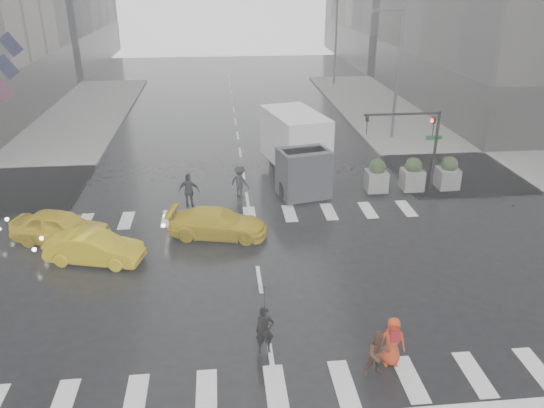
{
  "coord_description": "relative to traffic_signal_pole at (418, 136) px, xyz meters",
  "views": [
    {
      "loc": [
        -1.32,
        -17.8,
        11.08
      ],
      "look_at": [
        0.7,
        2.0,
        2.32
      ],
      "focal_mm": 35.0,
      "sensor_mm": 36.0,
      "label": 1
    }
  ],
  "objects": [
    {
      "name": "flag_cluster",
      "position": [
        -24.09,
        10.49,
        2.42
      ],
      "size": [
        2.87,
        3.06,
        4.69
      ],
      "color": "#59595B",
      "rests_on": "ground"
    },
    {
      "name": "sidewalk_ne",
      "position": [
        10.49,
        9.49,
        -3.14
      ],
      "size": [
        35.0,
        35.0,
        0.15
      ],
      "primitive_type": "cube",
      "color": "slate",
      "rests_on": "ground"
    },
    {
      "name": "taxi_mid",
      "position": [
        -15.64,
        -5.95,
        -2.56
      ],
      "size": [
        4.18,
        2.3,
        1.31
      ],
      "primitive_type": "imported",
      "rotation": [
        0.0,
        0.0,
        1.33
      ],
      "color": "#D8B50B",
      "rests_on": "ground"
    },
    {
      "name": "planter_east",
      "position": [
        1.99,
        0.19,
        -2.23
      ],
      "size": [
        1.1,
        1.1,
        1.8
      ],
      "color": "slate",
      "rests_on": "ground"
    },
    {
      "name": "ground",
      "position": [
        -9.01,
        -8.01,
        -3.22
      ],
      "size": [
        120.0,
        120.0,
        0.0
      ],
      "primitive_type": "plane",
      "color": "black",
      "rests_on": "ground"
    },
    {
      "name": "box_truck",
      "position": [
        -6.01,
        2.55,
        -1.23
      ],
      "size": [
        2.63,
        7.02,
        3.73
      ],
      "rotation": [
        0.0,
        0.0,
        0.23
      ],
      "color": "silver",
      "rests_on": "ground"
    },
    {
      "name": "street_lamp_near",
      "position": [
        1.86,
        9.99,
        1.73
      ],
      "size": [
        2.15,
        0.22,
        9.0
      ],
      "color": "#59595B",
      "rests_on": "ground"
    },
    {
      "name": "pedestrian_far_a",
      "position": [
        -11.97,
        -0.79,
        -2.29
      ],
      "size": [
        1.17,
        0.82,
        1.85
      ],
      "primitive_type": "imported",
      "rotation": [
        0.0,
        0.0,
        2.99
      ],
      "color": "black",
      "rests_on": "ground"
    },
    {
      "name": "planter_mid",
      "position": [
        -0.01,
        0.19,
        -2.23
      ],
      "size": [
        1.1,
        1.1,
        1.8
      ],
      "color": "slate",
      "rests_on": "ground"
    },
    {
      "name": "pedestrian_orange",
      "position": [
        -5.38,
        -13.25,
        -2.4
      ],
      "size": [
        0.84,
        0.6,
        1.62
      ],
      "rotation": [
        0.0,
        0.0,
        -0.11
      ],
      "color": "red",
      "rests_on": "ground"
    },
    {
      "name": "traffic_signal_pole",
      "position": [
        0.0,
        0.0,
        0.0
      ],
      "size": [
        4.45,
        0.42,
        4.5
      ],
      "color": "black",
      "rests_on": "ground"
    },
    {
      "name": "taxi_front",
      "position": [
        -17.51,
        -3.97,
        -2.49
      ],
      "size": [
        4.6,
        2.81,
        1.46
      ],
      "primitive_type": "imported",
      "rotation": [
        0.0,
        0.0,
        1.3
      ],
      "color": "#D8B50B",
      "rests_on": "ground"
    },
    {
      "name": "pedestrian_far_b",
      "position": [
        -9.35,
        0.35,
        -2.34
      ],
      "size": [
        1.28,
        1.2,
        1.76
      ],
      "primitive_type": "imported",
      "rotation": [
        0.0,
        0.0,
        2.47
      ],
      "color": "black",
      "rests_on": "ground"
    },
    {
      "name": "planter_west",
      "position": [
        -2.01,
        0.19,
        -2.23
      ],
      "size": [
        1.1,
        1.1,
        1.8
      ],
      "color": "slate",
      "rests_on": "ground"
    },
    {
      "name": "street_lamp_far",
      "position": [
        1.86,
        29.99,
        1.73
      ],
      "size": [
        2.15,
        0.22,
        9.0
      ],
      "color": "#59595B",
      "rests_on": "ground"
    },
    {
      "name": "taxi_rear",
      "position": [
        -10.58,
        -4.1,
        -2.57
      ],
      "size": [
        4.22,
        2.57,
        1.29
      ],
      "primitive_type": "imported",
      "rotation": [
        0.0,
        0.0,
        1.37
      ],
      "color": "#D8B50B",
      "rests_on": "ground"
    },
    {
      "name": "road_markings",
      "position": [
        -9.01,
        -8.01,
        -3.21
      ],
      "size": [
        18.0,
        48.0,
        0.01
      ],
      "primitive_type": null,
      "color": "silver",
      "rests_on": "ground"
    },
    {
      "name": "pedestrian_brown",
      "position": [
        -5.94,
        -13.71,
        -2.45
      ],
      "size": [
        0.8,
        0.66,
        1.53
      ],
      "primitive_type": "imported",
      "rotation": [
        0.0,
        0.0,
        0.11
      ],
      "color": "#462719",
      "rests_on": "ground"
    },
    {
      "name": "pedestrian_black",
      "position": [
        -9.17,
        -12.3,
        -1.59
      ],
      "size": [
        0.99,
        1.0,
        2.43
      ],
      "rotation": [
        0.0,
        0.0,
        0.03
      ],
      "color": "black",
      "rests_on": "ground"
    }
  ]
}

